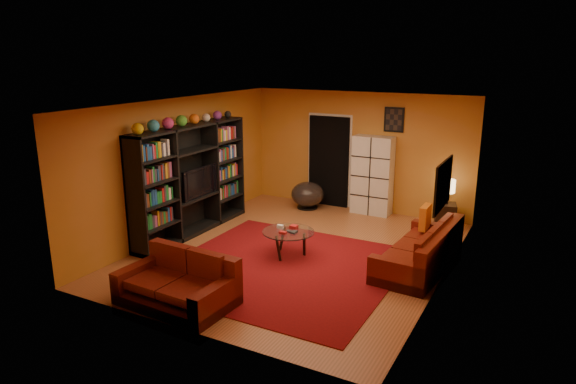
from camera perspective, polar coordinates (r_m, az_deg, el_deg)
The scene contains 20 objects.
floor at distance 9.12m, azimuth 0.96°, elevation -6.71°, with size 6.00×6.00×0.00m, color brown.
ceiling at distance 8.49m, azimuth 1.04°, elevation 9.78°, with size 6.00×6.00×0.00m, color white.
wall_back at distance 11.40m, azimuth 7.91°, elevation 4.46°, with size 6.00×6.00×0.00m, color #BA7428.
wall_front at distance 6.31m, azimuth -11.59°, elevation -4.63°, with size 6.00×6.00×0.00m, color #BA7428.
wall_left at distance 10.07m, azimuth -11.78°, elevation 2.84°, with size 6.00×6.00×0.00m, color #BA7428.
wall_right at distance 7.93m, azimuth 17.28°, elevation -0.88°, with size 6.00×6.00×0.00m, color #BA7428.
rug at distance 8.50m, azimuth -0.62°, elevation -8.35°, with size 3.60×3.60×0.01m, color #5A0A0F.
doorway at distance 11.68m, azimuth 4.57°, elevation 3.41°, with size 0.95×0.10×2.04m, color black.
wall_art_right at distance 7.57m, azimuth 16.87°, elevation 0.76°, with size 0.03×1.00×0.70m, color black.
wall_art_back at distance 11.04m, azimuth 11.70°, elevation 7.88°, with size 0.42×0.03×0.52m, color black.
entertainment_unit at distance 9.99m, azimuth -10.71°, elevation 1.32°, with size 0.45×3.00×2.10m, color black.
tv at distance 10.02m, azimuth -10.21°, elevation 1.15°, with size 0.13×1.00×0.57m, color black.
sofa at distance 8.66m, azimuth 14.86°, elevation -6.44°, with size 1.03×2.22×0.85m.
loveseat at distance 7.46m, azimuth -11.85°, elevation -9.88°, with size 1.63×1.03×0.85m.
throw_pillow at distance 9.28m, azimuth 15.00°, elevation -2.71°, with size 0.12×0.42×0.42m, color orange.
coffee_table at distance 8.82m, azimuth 0.03°, elevation -4.67°, with size 0.89×0.89×0.44m.
storage_cabinet at distance 11.19m, azimuth 9.37°, elevation 1.83°, with size 0.85×0.38×1.70m, color silver.
bowl_chair at distance 11.54m, azimuth 2.18°, elevation -0.27°, with size 0.74×0.74×0.60m.
side_table at distance 10.74m, azimuth 17.06°, elevation -2.54°, with size 0.40×0.40×0.50m, color black.
table_lamp at distance 10.58m, azimuth 17.31°, elevation 0.56°, with size 0.30×0.30×0.49m.
Camera 1 is at (3.85, -7.53, 3.42)m, focal length 32.00 mm.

